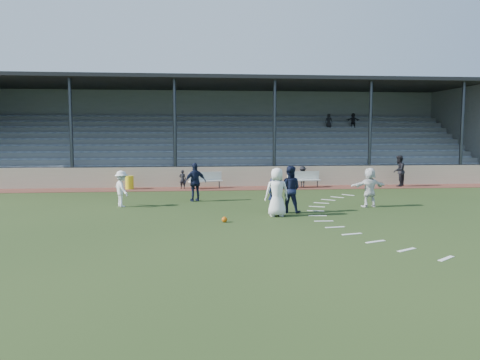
% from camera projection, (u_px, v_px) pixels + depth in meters
% --- Properties ---
extents(ground, '(90.00, 90.00, 0.00)m').
position_uv_depth(ground, '(247.00, 223.00, 16.87)').
color(ground, '#253716').
rests_on(ground, ground).
extents(cinder_track, '(34.00, 2.00, 0.02)m').
position_uv_depth(cinder_track, '(227.00, 188.00, 27.27)').
color(cinder_track, brown).
rests_on(cinder_track, ground).
extents(retaining_wall, '(34.00, 0.18, 1.20)m').
position_uv_depth(retaining_wall, '(225.00, 177.00, 28.25)').
color(retaining_wall, '#C4B497').
rests_on(retaining_wall, ground).
extents(bench_left, '(2.02, 1.07, 0.95)m').
position_uv_depth(bench_left, '(206.00, 179.00, 27.18)').
color(bench_left, silver).
rests_on(bench_left, cinder_track).
extents(bench_right, '(2.04, 0.75, 0.95)m').
position_uv_depth(bench_right, '(304.00, 178.00, 27.64)').
color(bench_right, silver).
rests_on(bench_right, cinder_track).
extents(trash_bin, '(0.47, 0.47, 0.76)m').
position_uv_depth(trash_bin, '(130.00, 182.00, 26.83)').
color(trash_bin, yellow).
rests_on(trash_bin, cinder_track).
extents(football, '(0.20, 0.20, 0.20)m').
position_uv_depth(football, '(224.00, 220.00, 16.93)').
color(football, '#BF550B').
rests_on(football, ground).
extents(player_white_lead, '(0.95, 0.65, 1.89)m').
position_uv_depth(player_white_lead, '(277.00, 192.00, 18.08)').
color(player_white_lead, white).
rests_on(player_white_lead, ground).
extents(player_navy_lead, '(0.70, 0.51, 1.78)m').
position_uv_depth(player_navy_lead, '(276.00, 192.00, 18.69)').
color(player_navy_lead, '#121932').
rests_on(player_navy_lead, ground).
extents(player_navy_mid, '(1.11, 0.98, 1.91)m').
position_uv_depth(player_navy_mid, '(290.00, 189.00, 18.92)').
color(player_navy_mid, '#121932').
rests_on(player_navy_mid, ground).
extents(player_white_wing, '(1.03, 1.19, 1.59)m').
position_uv_depth(player_white_wing, '(122.00, 189.00, 20.44)').
color(player_white_wing, white).
rests_on(player_white_wing, ground).
extents(player_navy_wing, '(1.15, 0.76, 1.82)m').
position_uv_depth(player_navy_wing, '(195.00, 182.00, 22.10)').
color(player_navy_wing, '#121932').
rests_on(player_navy_wing, ground).
extents(player_white_back, '(1.65, 0.70, 1.73)m').
position_uv_depth(player_white_back, '(369.00, 187.00, 20.41)').
color(player_white_back, white).
rests_on(player_white_back, ground).
extents(official, '(1.13, 1.15, 1.87)m').
position_uv_depth(official, '(399.00, 171.00, 28.21)').
color(official, black).
rests_on(official, cinder_track).
extents(sub_left_near, '(0.45, 0.36, 1.09)m').
position_uv_depth(sub_left_near, '(183.00, 179.00, 27.01)').
color(sub_left_near, black).
rests_on(sub_left_near, cinder_track).
extents(sub_left_far, '(0.62, 0.29, 1.04)m').
position_uv_depth(sub_left_far, '(193.00, 180.00, 26.93)').
color(sub_left_far, black).
rests_on(sub_left_far, cinder_track).
extents(sub_right, '(0.84, 0.53, 1.24)m').
position_uv_depth(sub_right, '(303.00, 177.00, 27.87)').
color(sub_right, black).
rests_on(sub_right, cinder_track).
extents(grandstand, '(34.60, 9.00, 6.61)m').
position_uv_depth(grandstand, '(221.00, 148.00, 32.76)').
color(grandstand, slate).
rests_on(grandstand, ground).
extents(penalty_arc, '(3.89, 14.63, 0.01)m').
position_uv_depth(penalty_arc, '(357.00, 220.00, 17.27)').
color(penalty_arc, white).
rests_on(penalty_arc, ground).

